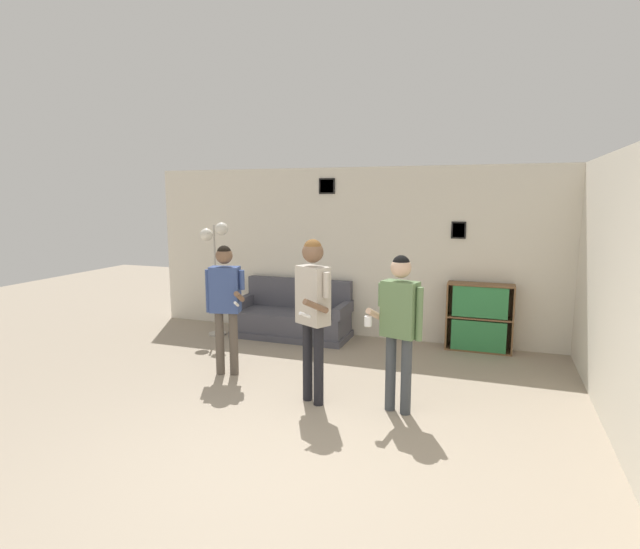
# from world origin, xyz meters

# --- Properties ---
(ground_plane) EXTENTS (20.00, 20.00, 0.00)m
(ground_plane) POSITION_xyz_m (0.00, 0.00, 0.00)
(ground_plane) COLOR gray
(wall_back) EXTENTS (7.95, 0.08, 2.70)m
(wall_back) POSITION_xyz_m (0.00, 4.31, 1.35)
(wall_back) COLOR silver
(wall_back) RESTS_ON ground_plane
(wall_right) EXTENTS (0.06, 6.68, 2.70)m
(wall_right) POSITION_xyz_m (2.81, 2.14, 1.35)
(wall_right) COLOR silver
(wall_right) RESTS_ON ground_plane
(couch) EXTENTS (1.86, 0.80, 0.90)m
(couch) POSITION_xyz_m (-1.35, 3.90, 0.30)
(couch) COLOR #4C4C56
(couch) RESTS_ON ground_plane
(bookshelf) EXTENTS (0.94, 0.30, 1.00)m
(bookshelf) POSITION_xyz_m (1.52, 4.09, 0.50)
(bookshelf) COLOR brown
(bookshelf) RESTS_ON ground_plane
(floor_lamp) EXTENTS (0.48, 0.28, 1.84)m
(floor_lamp) POSITION_xyz_m (-2.56, 3.55, 1.44)
(floor_lamp) COLOR #ADA89E
(floor_lamp) RESTS_ON ground_plane
(person_player_foreground_left) EXTENTS (0.55, 0.42, 1.65)m
(person_player_foreground_left) POSITION_xyz_m (-1.46, 1.98, 1.01)
(person_player_foreground_left) COLOR brown
(person_player_foreground_left) RESTS_ON ground_plane
(person_player_foreground_center) EXTENTS (0.45, 0.61, 1.80)m
(person_player_foreground_center) POSITION_xyz_m (-0.13, 1.52, 1.12)
(person_player_foreground_center) COLOR black
(person_player_foreground_center) RESTS_ON ground_plane
(person_watcher_holding_cup) EXTENTS (0.56, 0.38, 1.66)m
(person_watcher_holding_cup) POSITION_xyz_m (0.80, 1.58, 1.02)
(person_watcher_holding_cup) COLOR #3D4247
(person_watcher_holding_cup) RESTS_ON ground_plane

